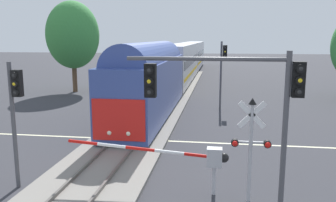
% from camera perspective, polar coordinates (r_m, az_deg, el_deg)
% --- Properties ---
extents(ground_plane, '(220.00, 220.00, 0.00)m').
position_cam_1_polar(ground_plane, '(20.54, -6.08, -6.20)').
color(ground_plane, '#333338').
extents(road_centre_stripe, '(44.00, 0.20, 0.01)m').
position_cam_1_polar(road_centre_stripe, '(20.54, -6.08, -6.19)').
color(road_centre_stripe, beige).
rests_on(road_centre_stripe, ground).
extents(railway_track, '(4.40, 80.00, 0.32)m').
position_cam_1_polar(railway_track, '(20.51, -6.09, -5.94)').
color(railway_track, gray).
rests_on(railway_track, ground).
extents(commuter_train, '(3.04, 59.81, 5.16)m').
position_cam_1_polar(commuter_train, '(45.16, 2.02, 6.37)').
color(commuter_train, '#384C93').
rests_on(commuter_train, railway_track).
extents(crossing_gate_near, '(6.19, 0.40, 1.91)m').
position_cam_1_polar(crossing_gate_near, '(13.27, 4.34, -8.95)').
color(crossing_gate_near, '#B7B7BC').
rests_on(crossing_gate_near, ground).
extents(crossing_signal_mast, '(1.36, 0.44, 3.77)m').
position_cam_1_polar(crossing_signal_mast, '(12.61, 13.27, -6.12)').
color(crossing_signal_mast, '#B2B2B7').
rests_on(crossing_signal_mast, ground).
extents(traffic_signal_near_right, '(5.07, 0.38, 5.44)m').
position_cam_1_polar(traffic_signal_near_right, '(10.31, 11.33, 0.65)').
color(traffic_signal_near_right, '#4C4C51').
rests_on(traffic_signal_near_right, ground).
extents(traffic_signal_median, '(0.53, 0.38, 4.92)m').
position_cam_1_polar(traffic_signal_median, '(14.41, -23.49, -0.59)').
color(traffic_signal_median, '#4C4C51').
rests_on(traffic_signal_median, ground).
extents(traffic_signal_far_side, '(0.53, 0.38, 5.48)m').
position_cam_1_polar(traffic_signal_far_side, '(28.65, 8.86, 5.89)').
color(traffic_signal_far_side, '#4C4C51').
rests_on(traffic_signal_far_side, ground).
extents(oak_behind_train, '(5.52, 5.52, 9.56)m').
position_cam_1_polar(oak_behind_train, '(38.98, -15.16, 10.25)').
color(oak_behind_train, brown).
rests_on(oak_behind_train, ground).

